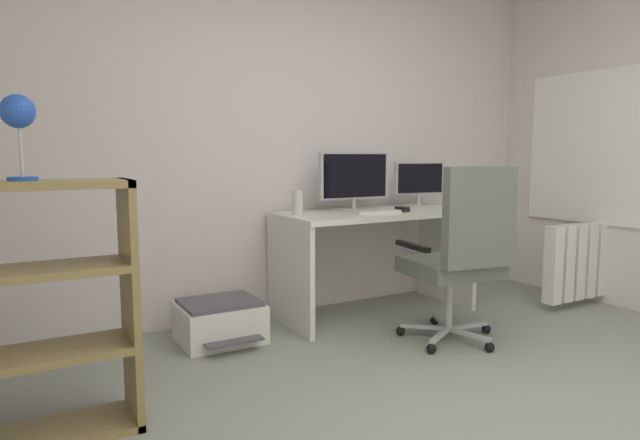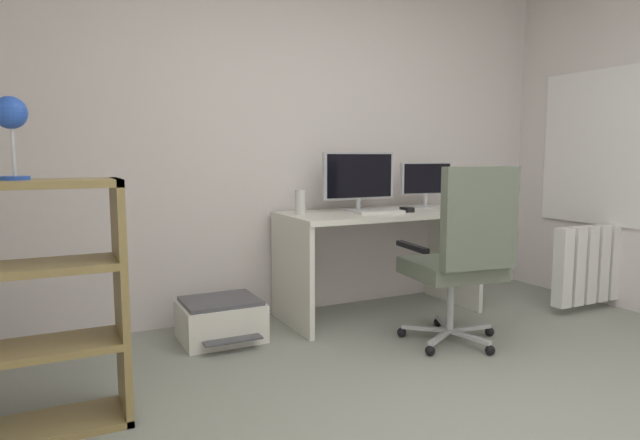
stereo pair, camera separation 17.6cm
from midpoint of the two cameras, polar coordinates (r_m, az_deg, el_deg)
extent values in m
cube|color=silver|center=(4.05, -5.49, 9.00)|extent=(4.62, 0.10, 2.65)
cube|color=white|center=(4.77, 26.79, 6.77)|extent=(0.01, 1.29, 1.12)
cube|color=white|center=(4.76, 26.75, 6.77)|extent=(0.02, 1.37, 1.20)
cube|color=silver|center=(3.97, 4.49, 0.67)|extent=(1.42, 0.67, 0.04)
cube|color=silver|center=(3.70, -4.54, -5.76)|extent=(0.04, 0.64, 0.72)
cube|color=silver|center=(4.45, 11.87, -3.74)|extent=(0.04, 0.64, 0.72)
cylinder|color=#B2B5B7|center=(4.00, 2.29, 1.08)|extent=(0.18, 0.18, 0.01)
cylinder|color=#B2B5B7|center=(4.00, 2.29, 1.77)|extent=(0.03, 0.03, 0.09)
cube|color=#B7BABC|center=(3.99, 2.31, 4.64)|extent=(0.57, 0.04, 0.34)
cube|color=black|center=(3.97, 2.47, 4.63)|extent=(0.53, 0.01, 0.31)
cylinder|color=#B2B5B7|center=(4.35, 9.08, 1.45)|extent=(0.18, 0.18, 0.01)
cylinder|color=#B2B5B7|center=(4.35, 9.09, 2.20)|extent=(0.03, 0.03, 0.10)
cube|color=#B7BABC|center=(4.34, 9.13, 4.33)|extent=(0.43, 0.09, 0.25)
cube|color=black|center=(4.32, 9.28, 4.32)|extent=(0.39, 0.05, 0.23)
cube|color=silver|center=(3.83, 4.57, 0.86)|extent=(0.35, 0.16, 0.02)
cube|color=black|center=(3.96, 7.32, 1.12)|extent=(0.06, 0.10, 0.03)
cylinder|color=silver|center=(3.72, -3.72, 1.85)|extent=(0.07, 0.07, 0.17)
cube|color=#B7BABC|center=(3.69, 13.80, -10.66)|extent=(0.30, 0.07, 0.02)
sphere|color=black|center=(3.79, 15.65, -10.88)|extent=(0.06, 0.06, 0.06)
cube|color=#B7BABC|center=(3.74, 11.19, -10.33)|extent=(0.16, 0.28, 0.02)
sphere|color=black|center=(3.89, 10.58, -10.26)|extent=(0.06, 0.06, 0.06)
cube|color=#B7BABC|center=(3.61, 9.41, -10.93)|extent=(0.24, 0.23, 0.02)
sphere|color=black|center=(3.64, 7.00, -11.42)|extent=(0.06, 0.06, 0.06)
cube|color=#B7BABC|center=(3.47, 10.97, -11.70)|extent=(0.28, 0.17, 0.02)
sphere|color=black|center=(3.35, 10.02, -13.08)|extent=(0.06, 0.06, 0.06)
cube|color=#B7BABC|center=(3.52, 13.80, -11.51)|extent=(0.09, 0.30, 0.02)
sphere|color=black|center=(3.45, 15.84, -12.64)|extent=(0.06, 0.06, 0.06)
cylinder|color=#B7BABC|center=(3.56, 11.90, -8.35)|extent=(0.04, 0.04, 0.35)
cube|color=#616B5A|center=(3.51, 11.99, -4.82)|extent=(0.57, 0.54, 0.10)
cube|color=#616B5A|center=(3.24, 14.84, 0.26)|extent=(0.48, 0.13, 0.58)
cube|color=black|center=(3.33, 8.13, -2.71)|extent=(0.08, 0.34, 0.03)
cube|color=black|center=(3.64, 15.64, -2.09)|extent=(0.08, 0.34, 0.03)
cube|color=olive|center=(2.55, -21.07, -7.99)|extent=(0.03, 0.30, 1.06)
cube|color=olive|center=(2.46, -31.73, 3.08)|extent=(0.91, 0.30, 0.03)
cube|color=olive|center=(2.58, -30.76, -12.33)|extent=(0.84, 0.30, 0.03)
cube|color=olive|center=(2.50, -31.24, -4.82)|extent=(0.84, 0.30, 0.03)
cylinder|color=blue|center=(2.45, -30.41, 3.72)|extent=(0.11, 0.11, 0.02)
cylinder|color=silver|center=(2.45, -30.57, 6.36)|extent=(0.01, 0.01, 0.21)
sphere|color=blue|center=(2.46, -30.83, 9.71)|extent=(0.13, 0.13, 0.13)
cube|color=white|center=(3.56, -11.80, -10.44)|extent=(0.50, 0.41, 0.24)
cube|color=#4C4C51|center=(3.52, -11.85, -8.40)|extent=(0.46, 0.38, 0.02)
cube|color=#4C4C51|center=(3.35, -10.45, -12.36)|extent=(0.35, 0.10, 0.01)
cube|color=white|center=(4.39, 22.10, -4.41)|extent=(0.10, 0.10, 0.58)
cube|color=white|center=(4.49, 23.16, -4.21)|extent=(0.10, 0.10, 0.58)
cube|color=white|center=(4.60, 24.17, -4.01)|extent=(0.10, 0.10, 0.58)
cube|color=white|center=(4.70, 25.13, -3.83)|extent=(0.10, 0.10, 0.58)
cube|color=white|center=(4.81, 26.05, -3.65)|extent=(0.10, 0.10, 0.58)
cube|color=white|center=(4.92, 26.93, -3.48)|extent=(0.10, 0.10, 0.58)
cube|color=white|center=(5.03, 27.77, -3.31)|extent=(0.10, 0.10, 0.58)
cube|color=white|center=(5.14, 28.58, -3.15)|extent=(0.10, 0.10, 0.58)
camera|label=1|loc=(0.09, -91.49, -0.18)|focal=30.71mm
camera|label=2|loc=(0.09, 88.51, 0.18)|focal=30.71mm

